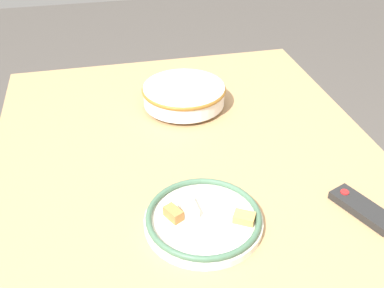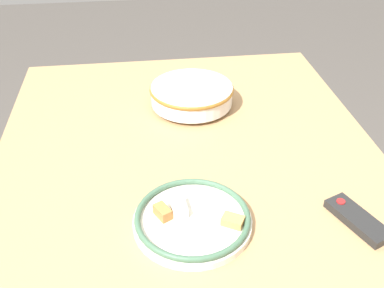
% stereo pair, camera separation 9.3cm
% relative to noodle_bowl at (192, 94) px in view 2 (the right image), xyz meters
% --- Properties ---
extents(dining_table, '(1.27, 1.07, 0.78)m').
position_rel_noodle_bowl_xyz_m(dining_table, '(0.27, -0.04, -0.13)').
color(dining_table, tan).
rests_on(dining_table, ground_plane).
extents(noodle_bowl, '(0.27, 0.27, 0.07)m').
position_rel_noodle_bowl_xyz_m(noodle_bowl, '(0.00, 0.00, 0.00)').
color(noodle_bowl, silver).
rests_on(noodle_bowl, dining_table).
extents(food_plate, '(0.27, 0.27, 0.04)m').
position_rel_noodle_bowl_xyz_m(food_plate, '(0.53, -0.07, -0.03)').
color(food_plate, silver).
rests_on(food_plate, dining_table).
extents(tv_remote, '(0.17, 0.11, 0.02)m').
position_rel_noodle_bowl_xyz_m(tv_remote, '(0.58, 0.31, -0.03)').
color(tv_remote, black).
rests_on(tv_remote, dining_table).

